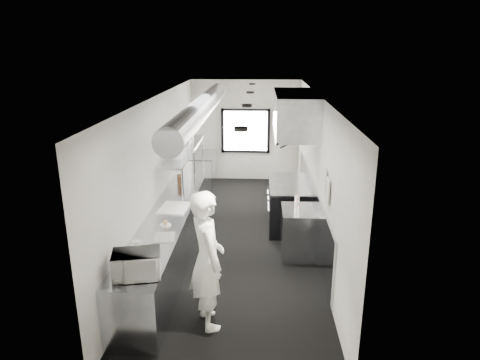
# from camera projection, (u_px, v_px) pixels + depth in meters

# --- Properties ---
(floor) EXTENTS (3.00, 8.00, 0.01)m
(floor) POSITION_uv_depth(u_px,v_px,m) (238.00, 238.00, 8.62)
(floor) COLOR black
(floor) RESTS_ON ground
(ceiling) EXTENTS (3.00, 8.00, 0.01)m
(ceiling) POSITION_uv_depth(u_px,v_px,m) (238.00, 96.00, 7.78)
(ceiling) COLOR silver
(ceiling) RESTS_ON wall_back
(wall_back) EXTENTS (3.00, 0.02, 2.80)m
(wall_back) POSITION_uv_depth(u_px,v_px,m) (246.00, 131.00, 12.01)
(wall_back) COLOR silver
(wall_back) RESTS_ON floor
(wall_front) EXTENTS (3.00, 0.02, 2.80)m
(wall_front) POSITION_uv_depth(u_px,v_px,m) (217.00, 280.00, 4.39)
(wall_front) COLOR silver
(wall_front) RESTS_ON floor
(wall_left) EXTENTS (0.02, 8.00, 2.80)m
(wall_left) POSITION_uv_depth(u_px,v_px,m) (160.00, 170.00, 8.27)
(wall_left) COLOR silver
(wall_left) RESTS_ON floor
(wall_right) EXTENTS (0.02, 8.00, 2.80)m
(wall_right) POSITION_uv_depth(u_px,v_px,m) (317.00, 172.00, 8.13)
(wall_right) COLOR silver
(wall_right) RESTS_ON floor
(wall_cladding) EXTENTS (0.03, 5.50, 1.10)m
(wall_cladding) POSITION_uv_depth(u_px,v_px,m) (312.00, 208.00, 8.67)
(wall_cladding) COLOR #9398A1
(wall_cladding) RESTS_ON wall_right
(hvac_duct) EXTENTS (0.40, 6.40, 0.40)m
(hvac_duct) POSITION_uv_depth(u_px,v_px,m) (203.00, 107.00, 8.27)
(hvac_duct) COLOR gray
(hvac_duct) RESTS_ON ceiling
(service_window) EXTENTS (1.36, 0.05, 1.25)m
(service_window) POSITION_uv_depth(u_px,v_px,m) (245.00, 131.00, 11.98)
(service_window) COLOR white
(service_window) RESTS_ON wall_back
(exhaust_hood) EXTENTS (0.81, 2.20, 0.88)m
(exhaust_hood) POSITION_uv_depth(u_px,v_px,m) (295.00, 114.00, 8.52)
(exhaust_hood) COLOR #9398A1
(exhaust_hood) RESTS_ON ceiling
(prep_counter) EXTENTS (0.70, 6.00, 0.90)m
(prep_counter) POSITION_uv_depth(u_px,v_px,m) (175.00, 226.00, 8.06)
(prep_counter) COLOR #9398A1
(prep_counter) RESTS_ON floor
(pass_shelf) EXTENTS (0.45, 3.00, 0.68)m
(pass_shelf) POSITION_uv_depth(u_px,v_px,m) (185.00, 151.00, 9.17)
(pass_shelf) COLOR #9398A1
(pass_shelf) RESTS_ON prep_counter
(range) EXTENTS (0.88, 1.60, 0.94)m
(range) POSITION_uv_depth(u_px,v_px,m) (289.00, 204.00, 9.10)
(range) COLOR black
(range) RESTS_ON floor
(bottle_station) EXTENTS (0.65, 0.80, 0.90)m
(bottle_station) POSITION_uv_depth(u_px,v_px,m) (299.00, 233.00, 7.76)
(bottle_station) COLOR #9398A1
(bottle_station) RESTS_ON floor
(far_work_table) EXTENTS (0.70, 1.20, 0.90)m
(far_work_table) POSITION_uv_depth(u_px,v_px,m) (202.00, 171.00, 11.59)
(far_work_table) COLOR #9398A1
(far_work_table) RESTS_ON floor
(notice_sheet_a) EXTENTS (0.02, 0.28, 0.38)m
(notice_sheet_a) POSITION_uv_depth(u_px,v_px,m) (325.00, 181.00, 6.93)
(notice_sheet_a) COLOR beige
(notice_sheet_a) RESTS_ON wall_right
(notice_sheet_b) EXTENTS (0.02, 0.28, 0.38)m
(notice_sheet_b) POSITION_uv_depth(u_px,v_px,m) (328.00, 191.00, 6.61)
(notice_sheet_b) COLOR beige
(notice_sheet_b) RESTS_ON wall_right
(line_cook) EXTENTS (0.70, 0.83, 1.93)m
(line_cook) POSITION_uv_depth(u_px,v_px,m) (207.00, 260.00, 5.70)
(line_cook) COLOR white
(line_cook) RESTS_ON floor
(microwave) EXTENTS (0.62, 0.52, 0.33)m
(microwave) POSITION_uv_depth(u_px,v_px,m) (136.00, 264.00, 5.38)
(microwave) COLOR white
(microwave) RESTS_ON prep_counter
(deli_tub_a) EXTENTS (0.16, 0.16, 0.09)m
(deli_tub_a) POSITION_uv_depth(u_px,v_px,m) (133.00, 249.00, 6.05)
(deli_tub_a) COLOR silver
(deli_tub_a) RESTS_ON prep_counter
(deli_tub_b) EXTENTS (0.16, 0.16, 0.09)m
(deli_tub_b) POSITION_uv_depth(u_px,v_px,m) (136.00, 244.00, 6.21)
(deli_tub_b) COLOR silver
(deli_tub_b) RESTS_ON prep_counter
(newspaper) EXTENTS (0.35, 0.41, 0.01)m
(newspaper) POSITION_uv_depth(u_px,v_px,m) (165.00, 237.00, 6.52)
(newspaper) COLOR silver
(newspaper) RESTS_ON prep_counter
(small_plate) EXTENTS (0.21, 0.21, 0.02)m
(small_plate) POSITION_uv_depth(u_px,v_px,m) (166.00, 225.00, 6.95)
(small_plate) COLOR white
(small_plate) RESTS_ON prep_counter
(pastry) EXTENTS (0.08, 0.08, 0.08)m
(pastry) POSITION_uv_depth(u_px,v_px,m) (165.00, 222.00, 6.94)
(pastry) COLOR tan
(pastry) RESTS_ON small_plate
(cutting_board) EXTENTS (0.52, 0.67, 0.02)m
(cutting_board) POSITION_uv_depth(u_px,v_px,m) (174.00, 208.00, 7.68)
(cutting_board) COLOR white
(cutting_board) RESTS_ON prep_counter
(knife_block) EXTENTS (0.14, 0.21, 0.21)m
(knife_block) POSITION_uv_depth(u_px,v_px,m) (180.00, 180.00, 8.92)
(knife_block) COLOR #4F381C
(knife_block) RESTS_ON prep_counter
(plate_stack_a) EXTENTS (0.30, 0.30, 0.29)m
(plate_stack_a) POSITION_uv_depth(u_px,v_px,m) (177.00, 151.00, 8.39)
(plate_stack_a) COLOR white
(plate_stack_a) RESTS_ON pass_shelf
(plate_stack_b) EXTENTS (0.26, 0.26, 0.34)m
(plate_stack_b) POSITION_uv_depth(u_px,v_px,m) (180.00, 146.00, 8.69)
(plate_stack_b) COLOR white
(plate_stack_b) RESTS_ON pass_shelf
(plate_stack_c) EXTENTS (0.24, 0.24, 0.32)m
(plate_stack_c) POSITION_uv_depth(u_px,v_px,m) (185.00, 141.00, 9.23)
(plate_stack_c) COLOR white
(plate_stack_c) RESTS_ON pass_shelf
(plate_stack_d) EXTENTS (0.28, 0.28, 0.35)m
(plate_stack_d) POSITION_uv_depth(u_px,v_px,m) (189.00, 136.00, 9.65)
(plate_stack_d) COLOR white
(plate_stack_d) RESTS_ON pass_shelf
(squeeze_bottle_a) EXTENTS (0.08, 0.08, 0.18)m
(squeeze_bottle_a) POSITION_uv_depth(u_px,v_px,m) (299.00, 211.00, 7.30)
(squeeze_bottle_a) COLOR white
(squeeze_bottle_a) RESTS_ON bottle_station
(squeeze_bottle_b) EXTENTS (0.07, 0.07, 0.20)m
(squeeze_bottle_b) POSITION_uv_depth(u_px,v_px,m) (297.00, 207.00, 7.46)
(squeeze_bottle_b) COLOR white
(squeeze_bottle_b) RESTS_ON bottle_station
(squeeze_bottle_c) EXTENTS (0.06, 0.06, 0.16)m
(squeeze_bottle_c) POSITION_uv_depth(u_px,v_px,m) (298.00, 205.00, 7.62)
(squeeze_bottle_c) COLOR white
(squeeze_bottle_c) RESTS_ON bottle_station
(squeeze_bottle_d) EXTENTS (0.07, 0.07, 0.19)m
(squeeze_bottle_d) POSITION_uv_depth(u_px,v_px,m) (296.00, 201.00, 7.79)
(squeeze_bottle_d) COLOR white
(squeeze_bottle_d) RESTS_ON bottle_station
(squeeze_bottle_e) EXTENTS (0.06, 0.06, 0.16)m
(squeeze_bottle_e) POSITION_uv_depth(u_px,v_px,m) (298.00, 200.00, 7.87)
(squeeze_bottle_e) COLOR white
(squeeze_bottle_e) RESTS_ON bottle_station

